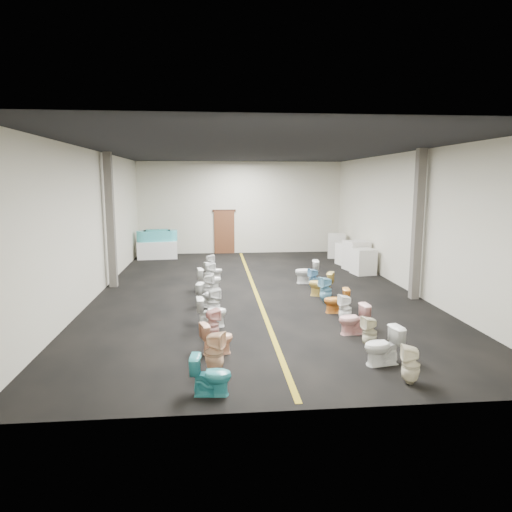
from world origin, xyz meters
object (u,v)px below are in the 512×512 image
Objects in this scene: bathtub at (157,235)px; toilet_left_5 at (214,302)px; toilet_right_8 at (314,279)px; toilet_left_2 at (217,338)px; toilet_left_4 at (212,312)px; toilet_right_5 at (336,301)px; toilet_right_4 at (345,308)px; toilet_right_7 at (321,284)px; appliance_crate_d at (336,246)px; appliance_crate_b at (356,255)px; toilet_left_6 at (209,295)px; toilet_right_0 at (411,365)px; appliance_crate_c at (348,254)px; toilet_right_6 at (326,290)px; toilet_right_1 at (383,346)px; display_table at (158,250)px; toilet_left_0 at (211,375)px; toilet_left_8 at (209,280)px; toilet_left_1 at (214,352)px; toilet_left_10 at (214,271)px; toilet_right_2 at (370,332)px; toilet_right_9 at (307,272)px; toilet_left_11 at (210,264)px; toilet_left_7 at (208,286)px; toilet_left_9 at (209,274)px; toilet_right_3 at (353,319)px; toilet_left_3 at (212,324)px; appliance_crate_a at (363,262)px.

bathtub is 9.88m from toilet_left_5.
toilet_right_8 is at bearing -61.72° from toilet_left_5.
toilet_left_4 is (-0.11, 1.83, 0.03)m from toilet_left_2.
bathtub is at bearing -142.71° from toilet_right_5.
toilet_right_4 is 2.68m from toilet_right_7.
appliance_crate_d is 11.41m from toilet_left_4.
appliance_crate_b reaches higher than toilet_right_8.
toilet_left_6 is at bearing -3.03° from toilet_left_5.
appliance_crate_b is 6.41m from toilet_right_5.
toilet_right_0 is 4.45m from toilet_right_5.
toilet_right_6 is (-2.46, -6.04, -0.07)m from appliance_crate_c.
toilet_right_1 is 2.73m from toilet_right_4.
toilet_left_4 is (2.53, -10.39, -0.03)m from display_table.
toilet_left_0 is (-5.81, -13.47, -0.21)m from appliance_crate_d.
toilet_left_8 is 8.10m from toilet_right_0.
toilet_right_5 is at bearing -138.16° from toilet_left_8.
toilet_left_10 is (0.00, 8.17, -0.06)m from toilet_left_1.
toilet_left_8 reaches higher than toilet_left_4.
toilet_right_2 is (-2.42, -8.58, -0.24)m from appliance_crate_b.
toilet_left_1 is 1.12× the size of toilet_right_0.
toilet_right_5 is (3.32, -4.53, 0.01)m from toilet_left_10.
toilet_right_9 reaches higher than toilet_right_2.
toilet_left_10 is 0.94× the size of toilet_right_8.
toilet_right_1 is (3.43, -9.16, 0.00)m from toilet_left_11.
toilet_left_7 is 4.44m from toilet_right_4.
toilet_left_9 is (-0.21, 6.37, 0.06)m from toilet_left_2.
toilet_left_9 reaches higher than toilet_left_5.
toilet_right_6 is at bearing 21.04° from toilet_right_7.
toilet_right_3 is at bearing 4.59° from toilet_right_9.
appliance_crate_d is 1.59× the size of toilet_left_3.
toilet_right_5 is (3.32, 3.64, -0.05)m from toilet_left_1.
toilet_left_2 is (0.06, 0.92, -0.05)m from toilet_left_1.
toilet_left_3 is (-5.79, -7.72, -0.23)m from appliance_crate_b.
bathtub is 8.71m from appliance_crate_c.
toilet_left_5 is at bearing -138.17° from toilet_right_2.
appliance_crate_a is at bearing 153.62° from toilet_right_3.
toilet_right_7 reaches higher than toilet_right_1.
toilet_left_5 is 1.10× the size of toilet_right_5.
toilet_right_8 is (-2.45, -3.18, -0.24)m from appliance_crate_b.
toilet_left_9 is at bearing 21.89° from toilet_left_1.
toilet_right_4 reaches higher than toilet_left_2.
toilet_left_2 is 4.96m from toilet_right_6.
toilet_left_7 is 0.97× the size of toilet_left_8.
toilet_right_8 is (3.45, -0.91, -0.05)m from toilet_left_9.
toilet_left_6 is (2.45, -8.59, -0.05)m from display_table.
toilet_left_4 reaches higher than toilet_right_8.
appliance_crate_a is at bearing 166.83° from toilet_right_7.
toilet_right_7 reaches higher than toilet_left_11.
toilet_right_3 is at bearing -110.01° from toilet_left_4.
toilet_right_0 is (3.49, -2.65, 0.00)m from toilet_left_3.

